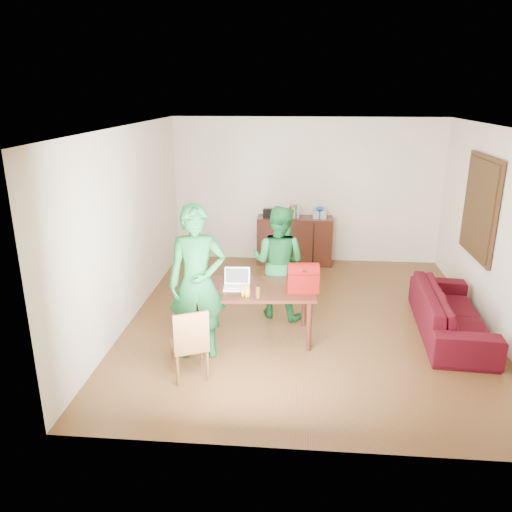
# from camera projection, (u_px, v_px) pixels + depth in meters

# --- Properties ---
(room) EXTENTS (5.20, 5.70, 2.90)m
(room) POSITION_uv_depth(u_px,v_px,m) (309.00, 230.00, 6.90)
(room) COLOR #422810
(room) RESTS_ON ground
(table) EXTENTS (1.59, 0.98, 0.72)m
(table) POSITION_uv_depth(u_px,v_px,m) (255.00, 294.00, 6.49)
(table) COLOR black
(table) RESTS_ON ground
(chair) EXTENTS (0.51, 0.51, 0.87)m
(chair) POSITION_uv_depth(u_px,v_px,m) (190.00, 357.00, 5.69)
(chair) COLOR brown
(chair) RESTS_ON ground
(person_near) EXTENTS (0.77, 0.57, 1.91)m
(person_near) POSITION_uv_depth(u_px,v_px,m) (197.00, 283.00, 5.98)
(person_near) COLOR #135824
(person_near) RESTS_ON ground
(person_far) EXTENTS (0.96, 0.86, 1.64)m
(person_far) POSITION_uv_depth(u_px,v_px,m) (279.00, 262.00, 7.11)
(person_far) COLOR #145C26
(person_far) RESTS_ON ground
(laptop) EXTENTS (0.34, 0.25, 0.23)m
(laptop) POSITION_uv_depth(u_px,v_px,m) (237.00, 285.00, 6.43)
(laptop) COLOR white
(laptop) RESTS_ON table
(bananas) EXTENTS (0.16, 0.12, 0.06)m
(bananas) POSITION_uv_depth(u_px,v_px,m) (246.00, 295.00, 6.17)
(bananas) COLOR gold
(bananas) RESTS_ON table
(bottle) EXTENTS (0.07, 0.07, 0.17)m
(bottle) POSITION_uv_depth(u_px,v_px,m) (258.00, 291.00, 6.12)
(bottle) COLOR #593314
(bottle) RESTS_ON table
(red_bag) EXTENTS (0.41, 0.26, 0.29)m
(red_bag) POSITION_uv_depth(u_px,v_px,m) (303.00, 280.00, 6.32)
(red_bag) COLOR #6D0B07
(red_bag) RESTS_ON table
(sofa) EXTENTS (0.94, 2.12, 0.60)m
(sofa) POSITION_uv_depth(u_px,v_px,m) (451.00, 312.00, 6.72)
(sofa) COLOR #3F0809
(sofa) RESTS_ON ground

